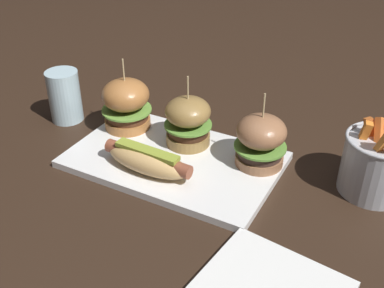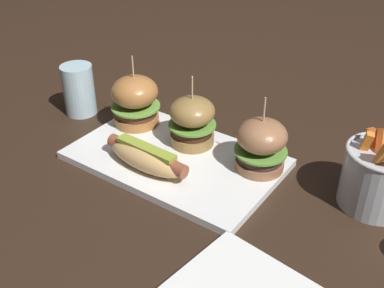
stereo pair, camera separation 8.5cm
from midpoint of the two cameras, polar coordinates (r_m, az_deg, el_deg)
ground_plane at (r=0.89m, az=0.68°, el=-2.25°), size 3.00×3.00×0.00m
platter_main at (r=0.89m, az=0.68°, el=-1.88°), size 0.39×0.24×0.01m
hot_dog at (r=0.84m, az=-2.67°, el=-1.66°), size 0.17×0.06×0.05m
slider_left at (r=0.97m, az=-4.42°, el=5.26°), size 0.10×0.10×0.15m
slider_center at (r=0.90m, az=2.55°, el=2.80°), size 0.09×0.09×0.14m
slider_right at (r=0.84m, az=11.23°, el=-0.15°), size 0.10×0.10×0.14m
fries_bucket at (r=0.84m, az=24.42°, el=-3.67°), size 0.12×0.12×0.14m
water_glass at (r=1.06m, az=-11.32°, el=6.39°), size 0.07×0.07×0.11m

